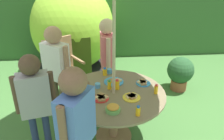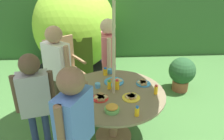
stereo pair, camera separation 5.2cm
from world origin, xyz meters
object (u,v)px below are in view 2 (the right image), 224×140
garden_table (114,102)px  child_in_white_shirt (57,61)px  plate_back_edge (143,83)px  potted_plant (182,72)px  child_in_pink_shirt (108,51)px  juice_bottle_near_left (117,85)px  plate_front_edge (131,97)px  cup_near (98,85)px  juice_bottle_near_right (105,72)px  juice_bottle_far_left (109,85)px  juice_bottle_center_back (156,90)px  child_in_grey_shirt (34,94)px  cup_far (110,71)px  wooden_chair (64,66)px  child_in_blue_shirt (74,119)px  plate_center_front (101,98)px  plate_mid_left (114,81)px  juice_bottle_far_right (137,111)px  dome_tent (75,27)px  snack_bowl (112,108)px

garden_table → child_in_white_shirt: (-0.75, 0.56, 0.34)m
garden_table → plate_back_edge: plate_back_edge is taller
potted_plant → plate_back_edge: (-0.88, -0.96, 0.35)m
potted_plant → child_in_pink_shirt: bearing=-170.4°
plate_back_edge → juice_bottle_near_left: 0.37m
plate_front_edge → cup_near: cup_near is taller
juice_bottle_near_right → juice_bottle_far_left: 0.38m
plate_front_edge → juice_bottle_center_back: 0.32m
child_in_grey_shirt → cup_far: child_in_grey_shirt is taller
plate_front_edge → juice_bottle_near_left: bearing=124.6°
potted_plant → child_in_white_shirt: size_ratio=0.45×
garden_table → wooden_chair: (-0.74, 1.09, 0.02)m
child_in_white_shirt → juice_bottle_center_back: bearing=10.5°
child_in_pink_shirt → child_in_blue_shirt: bearing=-13.9°
wooden_chair → plate_back_edge: (1.14, -0.90, 0.14)m
plate_front_edge → plate_center_front: bearing=178.7°
child_in_grey_shirt → cup_near: bearing=13.3°
plate_front_edge → cup_near: (-0.39, 0.27, 0.02)m
child_in_pink_shirt → cup_far: bearing=-0.4°
plate_center_front → plate_back_edge: size_ratio=1.05×
plate_center_front → plate_front_edge: same height
child_in_grey_shirt → plate_mid_left: 1.03m
potted_plant → plate_mid_left: 1.58m
juice_bottle_center_back → juice_bottle_near_left: bearing=162.6°
juice_bottle_far_left → child_in_grey_shirt: bearing=-160.1°
plate_center_front → plate_front_edge: (0.36, -0.01, -0.00)m
garden_table → juice_bottle_far_left: 0.22m
cup_far → plate_mid_left: bearing=-81.0°
juice_bottle_near_right → juice_bottle_far_right: size_ratio=0.97×
child_in_grey_shirt → child_in_blue_shirt: bearing=-62.2°
garden_table → child_in_blue_shirt: (-0.40, -0.77, 0.35)m
child_in_pink_shirt → child_in_grey_shirt: 1.43m
child_in_grey_shirt → juice_bottle_center_back: child_in_grey_shirt is taller
plate_back_edge → cup_near: bearing=-174.8°
plate_center_front → juice_bottle_near_right: juice_bottle_near_right is taller
child_in_pink_shirt → dome_tent: bearing=-156.3°
potted_plant → plate_front_edge: (-1.08, -1.29, 0.35)m
cup_near → juice_bottle_far_right: bearing=-56.2°
juice_bottle_far_left → snack_bowl: bearing=-89.4°
child_in_white_shirt → child_in_grey_shirt: bearing=-63.1°
plate_back_edge → juice_bottle_near_right: bearing=149.3°
snack_bowl → plate_center_front: snack_bowl is taller
garden_table → dome_tent: (-0.64, 2.25, 0.34)m
child_in_blue_shirt → juice_bottle_center_back: child_in_blue_shirt is taller
juice_bottle_near_left → potted_plant: bearing=40.9°
snack_bowl → plate_mid_left: (0.07, 0.64, -0.02)m
plate_front_edge → plate_back_edge: same height
snack_bowl → plate_back_edge: 0.72m
wooden_chair → plate_center_front: bearing=-98.6°
dome_tent → cup_near: bearing=-88.2°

